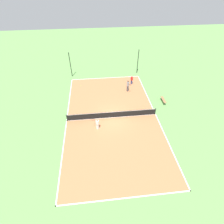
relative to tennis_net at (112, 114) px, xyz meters
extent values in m
plane|color=#60934C|center=(0.00, 0.00, -0.51)|extent=(80.00, 80.00, 0.00)
cube|color=#AD6B42|center=(0.00, 0.00, -0.50)|extent=(11.27, 19.93, 0.02)
cube|color=white|center=(-5.58, 0.00, -0.49)|extent=(0.10, 19.93, 0.00)
cube|color=white|center=(5.58, 0.00, -0.49)|extent=(0.10, 19.93, 0.00)
cube|color=white|center=(0.00, -9.91, -0.49)|extent=(11.27, 0.10, 0.00)
cube|color=white|center=(0.00, 9.91, -0.49)|extent=(11.27, 0.10, 0.00)
cube|color=white|center=(0.00, 0.00, -0.49)|extent=(11.27, 0.10, 0.00)
cylinder|color=black|center=(-5.48, 0.00, -0.01)|extent=(0.10, 0.10, 0.96)
cylinder|color=black|center=(5.48, 0.00, -0.01)|extent=(0.10, 0.10, 0.96)
cube|color=black|center=(0.00, 0.00, -0.03)|extent=(10.97, 0.03, 0.91)
cube|color=white|center=(0.00, 0.00, 0.39)|extent=(10.97, 0.04, 0.06)
cube|color=olive|center=(7.37, 2.38, -0.08)|extent=(0.36, 1.55, 0.04)
cylinder|color=#4C4C51|center=(7.37, 1.76, -0.30)|extent=(0.08, 0.08, 0.41)
cylinder|color=#4C4C51|center=(7.37, 3.01, -0.30)|extent=(0.08, 0.08, 0.41)
cube|color=white|center=(-1.85, -1.75, -0.11)|extent=(0.32, 0.31, 0.75)
cylinder|color=white|center=(-1.85, -1.75, 0.53)|extent=(0.50, 0.50, 0.53)
sphere|color=#A87A56|center=(-1.85, -1.75, 0.91)|extent=(0.23, 0.23, 0.23)
cylinder|color=#262626|center=(-2.12, -1.57, 0.66)|extent=(0.25, 0.18, 0.03)
torus|color=black|center=(-2.35, -1.41, 0.66)|extent=(0.42, 0.42, 0.02)
cube|color=#4C4C51|center=(2.96, 5.61, -0.03)|extent=(0.28, 0.31, 0.92)
cylinder|color=gray|center=(2.96, 5.61, 0.76)|extent=(0.47, 0.47, 0.64)
sphere|color=brown|center=(2.96, 5.61, 1.22)|extent=(0.28, 0.28, 0.28)
cylinder|color=#262626|center=(3.07, 5.31, 0.92)|extent=(0.13, 0.27, 0.03)
torus|color=black|center=(3.17, 5.05, 0.92)|extent=(0.39, 0.39, 0.02)
cube|color=navy|center=(3.94, 7.58, -0.13)|extent=(0.29, 0.25, 0.71)
cylinder|color=red|center=(3.94, 7.58, 0.47)|extent=(0.43, 0.43, 0.49)
sphere|color=#A87A56|center=(3.94, 7.58, 0.82)|extent=(0.21, 0.21, 0.21)
sphere|color=#CCE033|center=(4.33, 1.38, -0.45)|extent=(0.07, 0.07, 0.07)
sphere|color=#CCE033|center=(-4.06, 7.87, -0.45)|extent=(0.07, 0.07, 0.07)
cylinder|color=black|center=(-5.60, 11.17, 1.56)|extent=(0.12, 0.12, 4.14)
cylinder|color=black|center=(5.60, 11.17, 1.56)|extent=(0.12, 0.12, 4.14)
camera|label=1|loc=(-1.76, -16.04, 14.16)|focal=28.00mm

